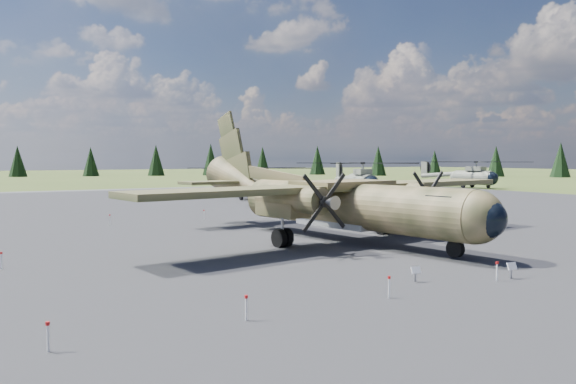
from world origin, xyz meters
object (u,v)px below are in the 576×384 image
transport_plane (332,197)px  helicopter_near (253,177)px  helicopter_mid (361,172)px  helicopter_far (473,169)px

transport_plane → helicopter_near: transport_plane is taller
helicopter_mid → transport_plane: bearing=-112.2°
helicopter_near → helicopter_far: helicopter_far is taller
helicopter_mid → helicopter_far: size_ratio=1.02×
helicopter_near → helicopter_far: (48.23, 7.81, 0.44)m
transport_plane → helicopter_far: (58.83, 41.04, 0.65)m
transport_plane → helicopter_far: 71.73m
helicopter_far → helicopter_mid: bearing=-173.0°
transport_plane → helicopter_near: bearing=63.1°
transport_plane → helicopter_far: size_ratio=1.25×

